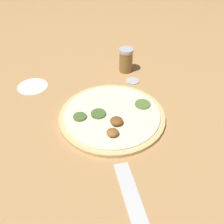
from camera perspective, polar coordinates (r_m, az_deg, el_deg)
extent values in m
plane|color=tan|center=(0.76, 0.00, -1.19)|extent=(3.00, 3.00, 0.00)
cylinder|color=#D6B77A|center=(0.76, 0.00, -0.89)|extent=(0.31, 0.31, 0.01)
cylinder|color=#EFE5C1|center=(0.75, 0.00, -0.46)|extent=(0.28, 0.28, 0.00)
ellipsoid|color=brown|center=(0.69, 0.11, -4.46)|extent=(0.03, 0.03, 0.02)
ellipsoid|color=brown|center=(0.72, 0.98, -1.97)|extent=(0.04, 0.04, 0.02)
cylinder|color=#47662D|center=(0.75, -2.99, -0.38)|extent=(0.04, 0.04, 0.01)
cylinder|color=#47662D|center=(0.74, -7.02, -1.03)|extent=(0.04, 0.04, 0.01)
cylinder|color=#567538|center=(0.79, 6.69, 1.70)|extent=(0.05, 0.05, 0.00)
cube|color=silver|center=(0.60, 4.04, -17.20)|extent=(0.11, 0.16, 0.00)
cylinder|color=olive|center=(0.96, 3.03, 10.89)|extent=(0.05, 0.05, 0.07)
cylinder|color=#B2B2B7|center=(0.94, 3.13, 13.19)|extent=(0.05, 0.05, 0.01)
cylinder|color=#B2B2B7|center=(0.91, 4.50, 6.86)|extent=(0.05, 0.05, 0.01)
cylinder|color=white|center=(0.93, -16.91, 5.38)|extent=(0.10, 0.10, 0.00)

